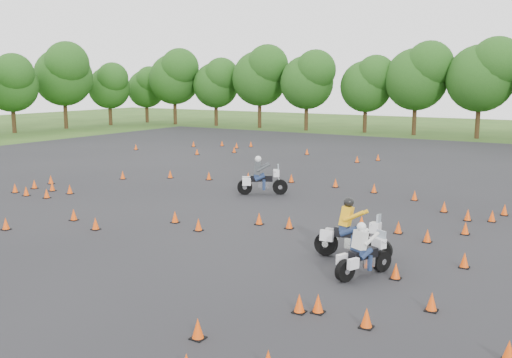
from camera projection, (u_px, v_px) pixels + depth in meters
The scene contains 7 objects.
ground at pixel (203, 224), 22.33m from camera, with size 140.00×140.00×0.00m, color #2D5119.
asphalt_pad at pixel (278, 197), 27.37m from camera, with size 62.00×62.00×0.00m, color black.
treeline at pixel (462, 89), 49.91m from camera, with size 87.06×32.45×11.15m.
traffic_cones at pixel (273, 194), 26.99m from camera, with size 36.29×33.23×0.45m.
rider_grey at pixel (262, 175), 27.94m from camera, with size 2.48×0.76×1.92m, color #393C3F, non-canonical shape.
rider_yellow at pixel (353, 230), 17.76m from camera, with size 2.49×0.76×1.92m, color #F0A715, non-canonical shape.
rider_white at pixel (364, 249), 16.24m from camera, with size 2.11×0.65×1.63m, color silver, non-canonical shape.
Camera 1 is at (13.06, -17.44, 5.58)m, focal length 40.00 mm.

